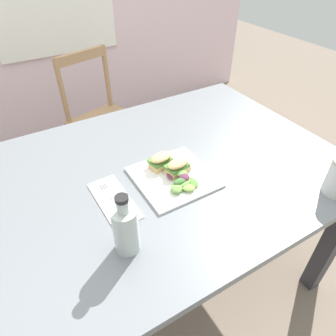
{
  "coord_description": "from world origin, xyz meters",
  "views": [
    {
      "loc": [
        -0.32,
        -0.83,
        1.47
      ],
      "look_at": [
        0.13,
        -0.08,
        0.76
      ],
      "focal_mm": 32.16,
      "sensor_mm": 36.0,
      "label": 1
    }
  ],
  "objects_px": {
    "chair_wooden_far": "(103,120)",
    "plate_lunch": "(174,177)",
    "fork_on_napkin": "(111,196)",
    "sandwich_half_back": "(161,160)",
    "bottle_cold_brew": "(126,231)",
    "dining_table": "(162,187)",
    "sandwich_half_front": "(178,166)"
  },
  "relations": [
    {
      "from": "dining_table",
      "to": "fork_on_napkin",
      "type": "xyz_separation_m",
      "value": [
        -0.23,
        -0.06,
        0.11
      ]
    },
    {
      "from": "sandwich_half_front",
      "to": "plate_lunch",
      "type": "bearing_deg",
      "value": -155.84
    },
    {
      "from": "dining_table",
      "to": "bottle_cold_brew",
      "type": "height_order",
      "value": "bottle_cold_brew"
    },
    {
      "from": "sandwich_half_front",
      "to": "sandwich_half_back",
      "type": "bearing_deg",
      "value": 119.5
    },
    {
      "from": "dining_table",
      "to": "chair_wooden_far",
      "type": "distance_m",
      "value": 0.98
    },
    {
      "from": "sandwich_half_back",
      "to": "chair_wooden_far",
      "type": "bearing_deg",
      "value": 84.72
    },
    {
      "from": "sandwich_half_back",
      "to": "sandwich_half_front",
      "type": "bearing_deg",
      "value": -60.5
    },
    {
      "from": "fork_on_napkin",
      "to": "plate_lunch",
      "type": "bearing_deg",
      "value": -5.02
    },
    {
      "from": "chair_wooden_far",
      "to": "plate_lunch",
      "type": "relative_size",
      "value": 3.17
    },
    {
      "from": "plate_lunch",
      "to": "bottle_cold_brew",
      "type": "height_order",
      "value": "bottle_cold_brew"
    },
    {
      "from": "bottle_cold_brew",
      "to": "sandwich_half_back",
      "type": "bearing_deg",
      "value": 45.58
    },
    {
      "from": "sandwich_half_front",
      "to": "fork_on_napkin",
      "type": "relative_size",
      "value": 0.52
    },
    {
      "from": "plate_lunch",
      "to": "sandwich_half_front",
      "type": "height_order",
      "value": "sandwich_half_front"
    },
    {
      "from": "sandwich_half_back",
      "to": "dining_table",
      "type": "bearing_deg",
      "value": 41.89
    },
    {
      "from": "bottle_cold_brew",
      "to": "dining_table",
      "type": "bearing_deg",
      "value": 45.54
    },
    {
      "from": "chair_wooden_far",
      "to": "plate_lunch",
      "type": "xyz_separation_m",
      "value": [
        -0.08,
        -1.04,
        0.3
      ]
    },
    {
      "from": "chair_wooden_far",
      "to": "fork_on_napkin",
      "type": "xyz_separation_m",
      "value": [
        -0.32,
        -1.02,
        0.3
      ]
    },
    {
      "from": "dining_table",
      "to": "fork_on_napkin",
      "type": "relative_size",
      "value": 7.59
    },
    {
      "from": "plate_lunch",
      "to": "sandwich_half_back",
      "type": "distance_m",
      "value": 0.08
    },
    {
      "from": "dining_table",
      "to": "sandwich_half_front",
      "type": "bearing_deg",
      "value": -64.26
    },
    {
      "from": "sandwich_half_front",
      "to": "sandwich_half_back",
      "type": "xyz_separation_m",
      "value": [
        -0.04,
        0.06,
        0.0
      ]
    },
    {
      "from": "sandwich_half_back",
      "to": "fork_on_napkin",
      "type": "height_order",
      "value": "sandwich_half_back"
    },
    {
      "from": "plate_lunch",
      "to": "sandwich_half_back",
      "type": "height_order",
      "value": "sandwich_half_back"
    },
    {
      "from": "sandwich_half_back",
      "to": "fork_on_napkin",
      "type": "relative_size",
      "value": 0.52
    },
    {
      "from": "dining_table",
      "to": "plate_lunch",
      "type": "relative_size",
      "value": 5.15
    },
    {
      "from": "plate_lunch",
      "to": "fork_on_napkin",
      "type": "bearing_deg",
      "value": 174.98
    },
    {
      "from": "dining_table",
      "to": "sandwich_half_front",
      "type": "distance_m",
      "value": 0.16
    },
    {
      "from": "plate_lunch",
      "to": "bottle_cold_brew",
      "type": "xyz_separation_m",
      "value": [
        -0.27,
        -0.2,
        0.07
      ]
    },
    {
      "from": "bottle_cold_brew",
      "to": "sandwich_half_front",
      "type": "bearing_deg",
      "value": 34.63
    },
    {
      "from": "chair_wooden_far",
      "to": "bottle_cold_brew",
      "type": "height_order",
      "value": "bottle_cold_brew"
    },
    {
      "from": "dining_table",
      "to": "plate_lunch",
      "type": "xyz_separation_m",
      "value": [
        0.01,
        -0.08,
        0.11
      ]
    },
    {
      "from": "sandwich_half_front",
      "to": "bottle_cold_brew",
      "type": "relative_size",
      "value": 0.47
    }
  ]
}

